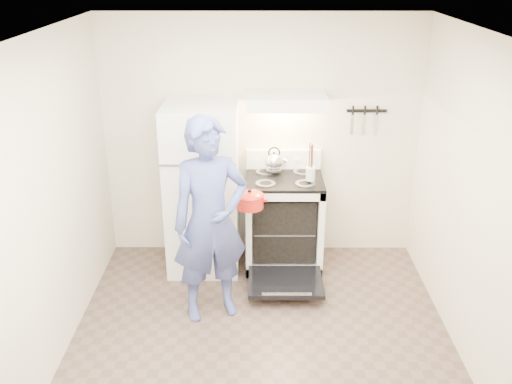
# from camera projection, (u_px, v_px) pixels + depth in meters

# --- Properties ---
(floor) EXTENTS (3.60, 3.60, 0.00)m
(floor) POSITION_uv_depth(u_px,v_px,m) (262.00, 353.00, 4.63)
(floor) COLOR brown
(floor) RESTS_ON ground
(back_wall) EXTENTS (3.20, 0.02, 2.50)m
(back_wall) POSITION_uv_depth(u_px,v_px,m) (261.00, 139.00, 5.80)
(back_wall) COLOR beige
(back_wall) RESTS_ON ground
(refrigerator) EXTENTS (0.70, 0.70, 1.70)m
(refrigerator) POSITION_uv_depth(u_px,v_px,m) (203.00, 188.00, 5.64)
(refrigerator) COLOR white
(refrigerator) RESTS_ON floor
(stove_body) EXTENTS (0.76, 0.65, 0.92)m
(stove_body) POSITION_uv_depth(u_px,v_px,m) (284.00, 223.00, 5.81)
(stove_body) COLOR white
(stove_body) RESTS_ON floor
(cooktop) EXTENTS (0.76, 0.65, 0.03)m
(cooktop) POSITION_uv_depth(u_px,v_px,m) (285.00, 179.00, 5.62)
(cooktop) COLOR black
(cooktop) RESTS_ON stove_body
(backsplash) EXTENTS (0.76, 0.07, 0.20)m
(backsplash) POSITION_uv_depth(u_px,v_px,m) (284.00, 159.00, 5.84)
(backsplash) COLOR white
(backsplash) RESTS_ON cooktop
(oven_door) EXTENTS (0.70, 0.54, 0.04)m
(oven_door) POSITION_uv_depth(u_px,v_px,m) (285.00, 282.00, 5.39)
(oven_door) COLOR black
(oven_door) RESTS_ON floor
(oven_rack) EXTENTS (0.60, 0.52, 0.01)m
(oven_rack) POSITION_uv_depth(u_px,v_px,m) (284.00, 225.00, 5.82)
(oven_rack) COLOR slate
(oven_rack) RESTS_ON stove_body
(range_hood) EXTENTS (0.76, 0.50, 0.12)m
(range_hood) POSITION_uv_depth(u_px,v_px,m) (286.00, 101.00, 5.39)
(range_hood) COLOR white
(range_hood) RESTS_ON back_wall
(knife_strip) EXTENTS (0.40, 0.02, 0.03)m
(knife_strip) POSITION_uv_depth(u_px,v_px,m) (367.00, 111.00, 5.67)
(knife_strip) COLOR black
(knife_strip) RESTS_ON back_wall
(pizza_stone) EXTENTS (0.36, 0.36, 0.02)m
(pizza_stone) POSITION_uv_depth(u_px,v_px,m) (278.00, 226.00, 5.76)
(pizza_stone) COLOR #84644B
(pizza_stone) RESTS_ON oven_rack
(tea_kettle) EXTENTS (0.22, 0.19, 0.27)m
(tea_kettle) POSITION_uv_depth(u_px,v_px,m) (274.00, 160.00, 5.70)
(tea_kettle) COLOR silver
(tea_kettle) RESTS_ON cooktop
(utensil_jar) EXTENTS (0.10, 0.10, 0.13)m
(utensil_jar) POSITION_uv_depth(u_px,v_px,m) (310.00, 174.00, 5.46)
(utensil_jar) COLOR silver
(utensil_jar) RESTS_ON cooktop
(person) EXTENTS (0.77, 0.64, 1.82)m
(person) POSITION_uv_depth(u_px,v_px,m) (210.00, 221.00, 4.81)
(person) COLOR navy
(person) RESTS_ON floor
(dutch_oven) EXTENTS (0.32, 0.25, 0.22)m
(dutch_oven) POSITION_uv_depth(u_px,v_px,m) (250.00, 201.00, 5.12)
(dutch_oven) COLOR red
(dutch_oven) RESTS_ON person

